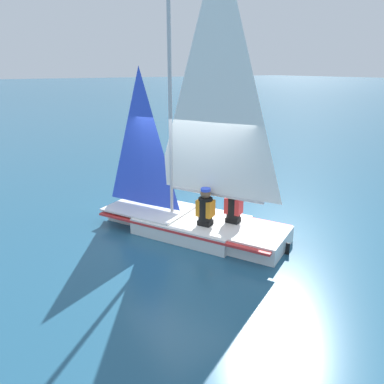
% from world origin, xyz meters
% --- Properties ---
extents(ground_plane, '(260.00, 260.00, 0.00)m').
position_xyz_m(ground_plane, '(0.00, 0.00, 0.00)').
color(ground_plane, '#235675').
extents(sailboat_main, '(4.35, 3.27, 5.93)m').
position_xyz_m(sailboat_main, '(-0.03, -0.02, 0.87)').
color(sailboat_main, white).
rests_on(sailboat_main, ground_plane).
extents(sailor_helm, '(0.42, 0.41, 1.16)m').
position_xyz_m(sailor_helm, '(-0.49, -0.02, 0.63)').
color(sailor_helm, black).
rests_on(sailor_helm, ground_plane).
extents(sailor_crew, '(0.42, 0.41, 1.16)m').
position_xyz_m(sailor_crew, '(-0.69, -0.62, 0.63)').
color(sailor_crew, black).
rests_on(sailor_crew, ground_plane).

